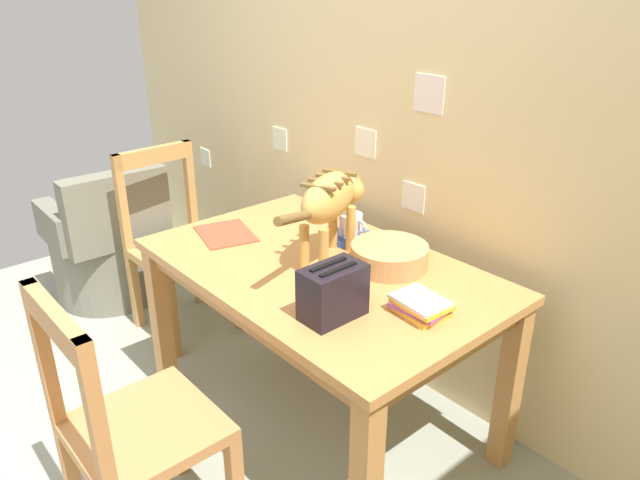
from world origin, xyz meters
name	(u,v)px	position (x,y,z in m)	size (l,w,h in m)	color
wall_rear	(406,96)	(0.00, 1.66, 1.25)	(4.49, 0.11, 2.50)	beige
dining_table	(320,286)	(0.12, 1.09, 0.63)	(1.33, 0.83, 0.72)	#C18347
cat	(331,200)	(0.11, 1.16, 0.95)	(0.29, 0.59, 0.33)	tan
saucer_bowl	(350,237)	(0.03, 1.33, 0.73)	(0.18, 0.18, 0.03)	#2F50B4
coffee_mug	(351,224)	(0.03, 1.33, 0.79)	(0.14, 0.09, 0.09)	silver
magazine	(226,234)	(-0.34, 0.99, 0.72)	(0.26, 0.20, 0.01)	#D6472F
book_stack	(420,306)	(0.59, 1.10, 0.75)	(0.18, 0.15, 0.06)	gold
wicker_basket	(389,256)	(0.29, 1.28, 0.76)	(0.28, 0.28, 0.08)	tan
toaster	(333,292)	(0.42, 0.89, 0.81)	(0.12, 0.20, 0.18)	black
wooden_chair_near	(131,429)	(0.17, 0.30, 0.45)	(0.42, 0.42, 0.92)	#C17F49
wooden_chair_far	(177,246)	(-0.93, 1.06, 0.45)	(0.43, 0.43, 0.92)	tan
wicker_armchair	(110,251)	(-1.46, 0.91, 0.27)	(0.61, 0.61, 0.78)	slate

